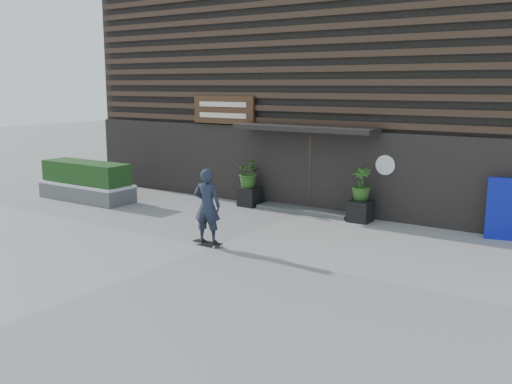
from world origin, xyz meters
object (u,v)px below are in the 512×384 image
Objects in this scene: planter_pot_right at (360,211)px; skateboarder at (207,206)px; planter_pot_left at (250,197)px; raised_bed at (87,192)px.

skateboarder reaches higher than planter_pot_right.
planter_pot_left is 4.74m from skateboarder.
skateboarder is (-2.04, -4.34, 0.68)m from planter_pot_right.
raised_bed is 1.86× the size of skateboarder.
planter_pot_right is 4.85m from skateboarder.
skateboarder is at bearing -67.91° from planter_pot_left.
raised_bed is at bearing -166.00° from planter_pot_right.
planter_pot_right is at bearing 14.00° from raised_bed.
planter_pot_right is 9.19m from raised_bed.
planter_pot_left is 0.32× the size of skateboarder.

